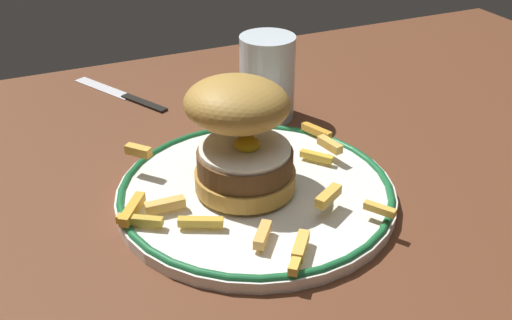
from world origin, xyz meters
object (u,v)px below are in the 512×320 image
Objects in this scene: burger at (241,132)px; water_glass at (267,83)px; dinner_plate at (256,192)px; knife at (127,96)px.

burger is 18.95cm from water_glass.
water_glass is (9.16, 17.01, 3.73)cm from dinner_plate.
dinner_plate is 1.92× the size of burger.
dinner_plate is 1.71× the size of knife.
burger is at bearing -123.06° from water_glass.
water_glass is (10.23, 15.72, -2.76)cm from burger.
knife is at bearing 139.53° from water_glass.
burger is 1.38× the size of water_glass.
dinner_plate reaches higher than knife.
water_glass reaches higher than dinner_plate.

